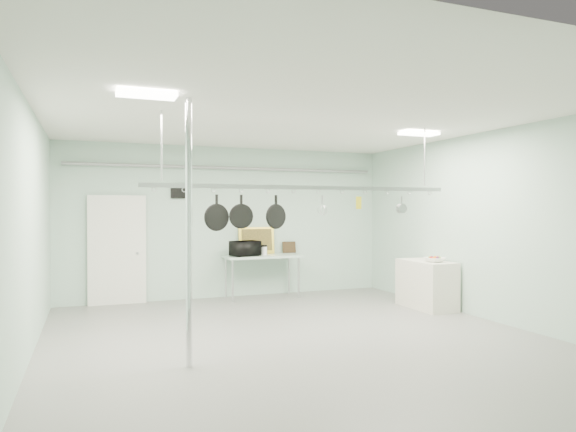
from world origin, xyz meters
name	(u,v)px	position (x,y,z in m)	size (l,w,h in m)	color
floor	(301,341)	(0.00, 0.00, 0.00)	(8.00, 8.00, 0.00)	gray
ceiling	(302,116)	(0.00, 0.00, 3.19)	(7.00, 8.00, 0.02)	silver
back_wall	(230,222)	(0.00, 3.99, 1.60)	(7.00, 0.02, 3.20)	#A2C3B1
right_wall	(495,226)	(3.49, 0.00, 1.60)	(0.02, 8.00, 3.20)	#A2C3B1
door	(117,251)	(-2.30, 3.94, 1.05)	(1.10, 0.10, 2.20)	silver
wall_vent	(178,191)	(-1.10, 3.97, 2.25)	(0.30, 0.04, 0.30)	black
conduit_pipe	(231,168)	(0.00, 3.90, 2.75)	(0.07, 0.07, 6.60)	gray
chrome_pole	(189,233)	(-1.70, -0.60, 1.60)	(0.08, 0.08, 3.20)	silver
prep_table	(262,258)	(0.60, 3.60, 0.83)	(1.60, 0.70, 0.91)	#A0BCA9
side_cabinet	(426,284)	(3.15, 1.40, 0.45)	(0.60, 1.20, 0.90)	silver
pot_rack	(306,186)	(0.20, 0.30, 2.23)	(4.80, 0.06, 1.00)	#B7B7BC
light_panel_left	(147,94)	(-2.20, -0.80, 3.16)	(0.65, 0.30, 0.05)	white
light_panel_right	(419,133)	(2.40, 0.60, 3.16)	(0.65, 0.30, 0.05)	white
microwave	(245,249)	(0.20, 3.52, 1.06)	(0.56, 0.38, 0.31)	black
coffee_canister	(264,251)	(0.64, 3.59, 0.99)	(0.13, 0.13, 0.18)	white
painting_large	(257,241)	(0.57, 3.90, 1.20)	(0.78, 0.05, 0.58)	gold
painting_small	(289,247)	(1.33, 3.90, 1.03)	(0.30, 0.04, 0.25)	#302110
fruit_bowl	(435,260)	(3.13, 1.12, 0.94)	(0.36, 0.36, 0.09)	white
skillet_left	(217,213)	(-1.15, 0.30, 1.83)	(0.38, 0.06, 0.51)	black
skillet_mid	(241,211)	(-0.80, 0.30, 1.85)	(0.35, 0.06, 0.47)	black
skillet_right	(276,212)	(-0.28, 0.30, 1.84)	(0.36, 0.06, 0.49)	black
whisk	(323,205)	(0.47, 0.30, 1.94)	(0.15, 0.15, 0.29)	silver
grater	(359,203)	(1.08, 0.30, 1.98)	(0.09, 0.02, 0.21)	gold
saucepan	(401,205)	(1.86, 0.30, 1.95)	(0.15, 0.08, 0.26)	#ADAEB2
fruit_cluster	(435,258)	(3.13, 1.12, 0.98)	(0.24, 0.24, 0.09)	#A0120E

